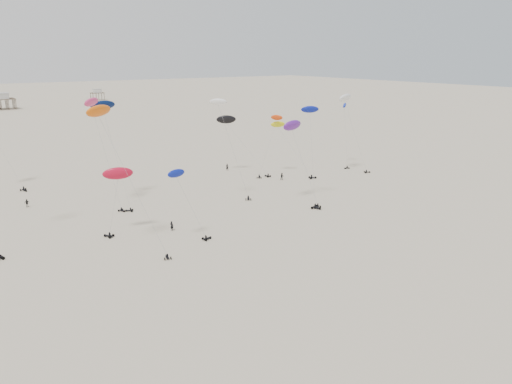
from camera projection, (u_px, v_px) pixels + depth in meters
ground_plane at (86, 144)px, 185.03m from camera, size 900.00×900.00×0.00m
pavilion_small at (97, 95)px, 360.04m from camera, size 9.00×7.00×8.00m
rig_0 at (270, 139)px, 134.01m from camera, size 8.98×4.10×16.51m
rig_1 at (345, 123)px, 145.19m from camera, size 5.38×7.30×18.51m
rig_2 at (312, 145)px, 107.67m from camera, size 5.97×9.20×21.51m
rig_3 at (95, 116)px, 102.46m from camera, size 6.27×9.04×23.83m
rig_4 at (228, 133)px, 109.04m from camera, size 8.93×5.77×23.14m
rig_6 at (289, 142)px, 135.06m from camera, size 6.99×13.21×16.63m
rig_7 at (117, 181)px, 90.09m from camera, size 6.89×4.03×12.61m
rig_8 at (186, 194)px, 86.78m from camera, size 7.00×4.10×13.14m
rig_10 at (295, 133)px, 107.26m from camera, size 6.29×9.04×18.77m
rig_11 at (347, 104)px, 134.94m from camera, size 9.68×7.45×22.15m
rig_12 at (231, 126)px, 136.32m from camera, size 9.78×14.16×18.31m
rig_13 at (107, 129)px, 78.73m from camera, size 9.96×12.11×25.40m
rig_14 at (105, 114)px, 107.50m from camera, size 5.69×12.96×23.52m
spectator_0 at (172, 231)px, 93.89m from camera, size 0.91×0.97×2.19m
spectator_1 at (282, 180)px, 131.68m from camera, size 1.26×0.98×2.26m
spectator_2 at (27, 207)px, 108.43m from camera, size 1.28×0.78×2.06m
spectator_3 at (227, 170)px, 142.62m from camera, size 0.95×0.77×2.29m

